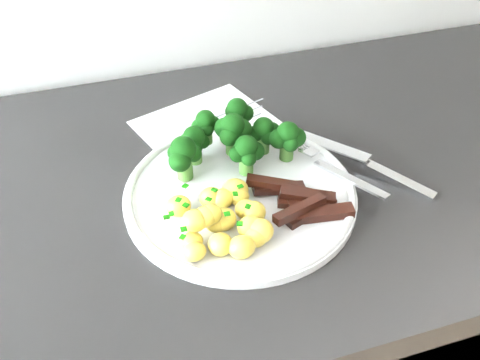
# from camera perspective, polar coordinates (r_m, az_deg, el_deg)

# --- Properties ---
(counter) EXTENTS (2.42, 0.61, 0.91)m
(counter) POSITION_cam_1_polar(r_m,az_deg,el_deg) (1.11, 4.08, -16.92)
(counter) COLOR black
(counter) RESTS_ON ground
(recipe_paper) EXTENTS (0.27, 0.32, 0.00)m
(recipe_paper) POSITION_cam_1_polar(r_m,az_deg,el_deg) (0.80, -1.14, 3.84)
(recipe_paper) COLOR white
(recipe_paper) RESTS_ON counter
(plate) EXTENTS (0.30, 0.30, 0.02)m
(plate) POSITION_cam_1_polar(r_m,az_deg,el_deg) (0.71, -0.00, -1.31)
(plate) COLOR silver
(plate) RESTS_ON counter
(broccoli) EXTENTS (0.19, 0.12, 0.07)m
(broccoli) POSITION_cam_1_polar(r_m,az_deg,el_deg) (0.73, -0.62, 4.53)
(broccoli) COLOR #3B6A25
(broccoli) RESTS_ON plate
(potatoes) EXTENTS (0.12, 0.12, 0.04)m
(potatoes) POSITION_cam_1_polar(r_m,az_deg,el_deg) (0.65, -1.57, -4.05)
(potatoes) COLOR #FAD551
(potatoes) RESTS_ON plate
(beef_strips) EXTENTS (0.12, 0.10, 0.03)m
(beef_strips) POSITION_cam_1_polar(r_m,az_deg,el_deg) (0.69, 6.44, -2.14)
(beef_strips) COLOR black
(beef_strips) RESTS_ON plate
(fork) EXTENTS (0.09, 0.17, 0.02)m
(fork) POSITION_cam_1_polar(r_m,az_deg,el_deg) (0.74, 9.95, 1.13)
(fork) COLOR silver
(fork) RESTS_ON plate
(knife) EXTENTS (0.14, 0.20, 0.02)m
(knife) POSITION_cam_1_polar(r_m,az_deg,el_deg) (0.77, 14.01, 1.08)
(knife) COLOR silver
(knife) RESTS_ON plate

